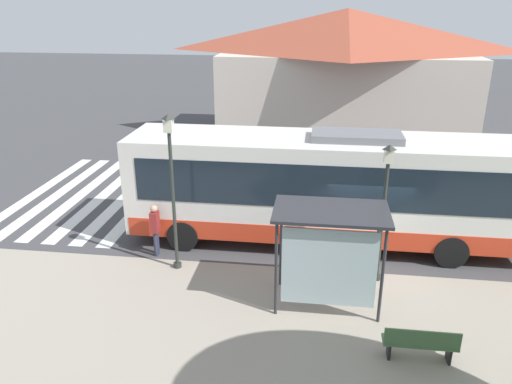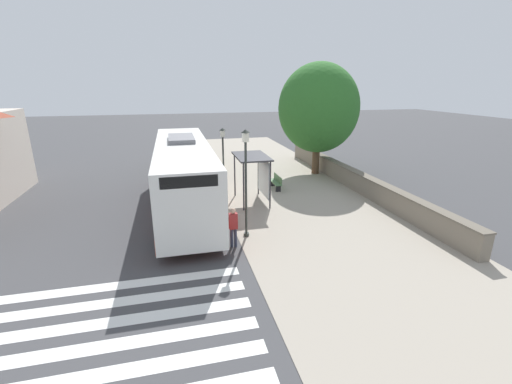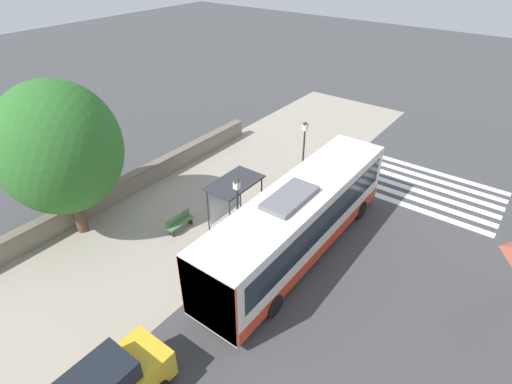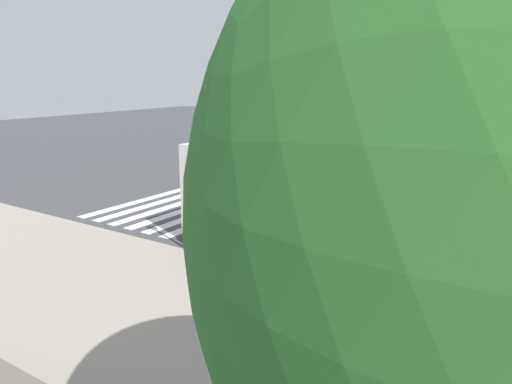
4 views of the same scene
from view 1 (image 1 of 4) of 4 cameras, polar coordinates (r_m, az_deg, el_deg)
ground_plane at (r=15.19m, az=12.47°, el=-9.05°), size 120.00×120.00×0.00m
sidewalk_plaza at (r=11.52m, az=14.18°, el=-20.25°), size 9.00×44.00×0.02m
crosswalk_stripes at (r=21.66m, az=-18.13°, el=-0.24°), size 9.00×5.25×0.01m
background_building at (r=28.65m, az=10.07°, el=13.07°), size 8.06×13.72×7.10m
bus at (r=16.11m, az=7.76°, el=0.65°), size 2.78×12.43×3.72m
bus_shelter at (r=12.48m, az=8.50°, el=-4.32°), size 1.73×2.86×2.66m
pedestrian at (r=15.71m, az=-11.46°, el=-3.83°), size 0.34×0.22×1.69m
bench at (r=11.97m, az=18.26°, el=-16.08°), size 0.40×1.62×0.88m
street_lamp_near at (r=14.16m, az=-9.56°, el=1.20°), size 0.28×0.28×4.66m
street_lamp_far at (r=13.89m, az=14.44°, el=-1.19°), size 0.28×0.28×4.01m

